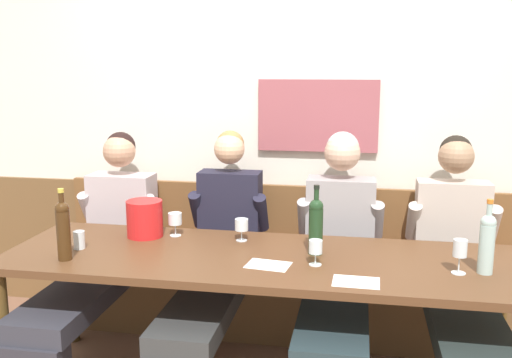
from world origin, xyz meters
TOP-DOWN VIEW (x-y plane):
  - room_wall_back at (0.00, 1.09)m, footprint 6.80×0.12m
  - wood_wainscot_panel at (0.00, 1.04)m, footprint 6.80×0.03m
  - wall_bench at (0.00, 0.83)m, footprint 2.97×0.42m
  - dining_table at (0.00, 0.11)m, footprint 2.67×0.84m
  - person_center_left_seat at (-1.06, 0.45)m, footprint 0.53×1.30m
  - person_left_seat at (-0.32, 0.43)m, footprint 0.49×1.30m
  - person_center_right_seat at (0.38, 0.46)m, footprint 0.52×1.31m
  - person_right_seat at (1.04, 0.43)m, footprint 0.53×1.30m
  - ice_bucket at (-0.71, 0.33)m, footprint 0.20×0.20m
  - wine_bottle_amber_mid at (0.27, 0.19)m, footprint 0.07×0.07m
  - wine_bottle_clear_water at (1.08, 0.05)m, footprint 0.07×0.07m
  - wine_bottle_green_tall at (-0.96, -0.13)m, footprint 0.07×0.07m
  - wine_glass_by_bottle at (0.96, 0.02)m, footprint 0.07×0.07m
  - wine_glass_left_end at (0.28, 0.02)m, footprint 0.07×0.07m
  - wine_glass_center_front at (-0.54, 0.37)m, footprint 0.08×0.08m
  - wine_glass_mid_right at (-0.15, 0.34)m, footprint 0.07×0.07m
  - water_tumbler_left at (-0.97, 0.05)m, footprint 0.06×0.06m
  - tasting_sheet_left_guest at (0.06, -0.03)m, footprint 0.23×0.18m
  - tasting_sheet_right_guest at (0.48, -0.18)m, footprint 0.21×0.16m

SIDE VIEW (x-z plane):
  - wall_bench at x=0.00m, z-range -0.19..0.75m
  - wood_wainscot_panel at x=0.00m, z-range 0.00..0.92m
  - person_left_seat at x=-0.32m, z-range -0.04..1.28m
  - person_right_seat at x=1.04m, z-range -0.04..1.28m
  - person_center_left_seat at x=-1.06m, z-range -0.02..1.27m
  - person_center_right_seat at x=0.38m, z-range -0.02..1.30m
  - dining_table at x=0.00m, z-range 0.31..1.06m
  - tasting_sheet_left_guest at x=0.06m, z-range 0.76..0.76m
  - tasting_sheet_right_guest at x=0.48m, z-range 0.76..0.76m
  - water_tumbler_left at x=-0.97m, z-range 0.76..0.85m
  - wine_glass_left_end at x=0.28m, z-range 0.78..0.90m
  - wine_glass_mid_right at x=-0.15m, z-range 0.78..0.91m
  - wine_glass_center_front at x=-0.54m, z-range 0.79..0.92m
  - ice_bucket at x=-0.71m, z-range 0.76..0.96m
  - wine_glass_by_bottle at x=0.96m, z-range 0.79..0.95m
  - wine_bottle_clear_water at x=1.08m, z-range 0.73..1.09m
  - wine_bottle_amber_mid at x=0.27m, z-range 0.73..1.10m
  - wine_bottle_green_tall at x=-0.96m, z-range 0.74..1.10m
  - room_wall_back at x=0.00m, z-range 0.00..2.80m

